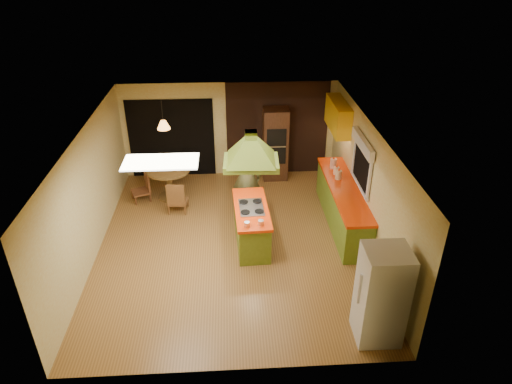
{
  "coord_description": "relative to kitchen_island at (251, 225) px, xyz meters",
  "views": [
    {
      "loc": [
        0.03,
        -7.88,
        5.65
      ],
      "look_at": [
        0.51,
        0.09,
        1.15
      ],
      "focal_mm": 32.0,
      "sensor_mm": 36.0,
      "label": 1
    }
  ],
  "objects": [
    {
      "name": "ceiling_plane",
      "position": [
        -0.41,
        0.01,
        2.07
      ],
      "size": [
        6.5,
        6.5,
        0.0
      ],
      "primitive_type": "plane",
      "rotation": [
        3.14,
        0.0,
        0.0
      ],
      "color": "silver",
      "rests_on": "room_walls"
    },
    {
      "name": "kitchen_island",
      "position": [
        0.0,
        0.0,
        0.0
      ],
      "size": [
        0.75,
        1.71,
        0.86
      ],
      "rotation": [
        0.0,
        0.0,
        0.04
      ],
      "color": "olive",
      "rests_on": "ground"
    },
    {
      "name": "dining_table",
      "position": [
        -1.89,
        2.01,
        0.12
      ],
      "size": [
        1.05,
        1.05,
        0.78
      ],
      "rotation": [
        0.0,
        0.0,
        0.33
      ],
      "color": "brown",
      "rests_on": "ground"
    },
    {
      "name": "room_walls",
      "position": [
        -0.41,
        0.01,
        0.82
      ],
      "size": [
        5.5,
        6.5,
        6.5
      ],
      "color": "beige",
      "rests_on": "ground"
    },
    {
      "name": "brick_panel",
      "position": [
        0.84,
        3.24,
        0.82
      ],
      "size": [
        2.64,
        0.03,
        2.5
      ],
      "primitive_type": "cube",
      "color": "#381E14",
      "rests_on": "ground"
    },
    {
      "name": "chair_left",
      "position": [
        -2.59,
        1.91,
        -0.06
      ],
      "size": [
        0.54,
        0.54,
        0.75
      ],
      "primitive_type": null,
      "rotation": [
        0.0,
        0.0,
        -1.17
      ],
      "color": "brown",
      "rests_on": "ground"
    },
    {
      "name": "nook_opening",
      "position": [
        -1.91,
        3.24,
        0.62
      ],
      "size": [
        2.2,
        0.03,
        2.1
      ],
      "primitive_type": "cube",
      "color": "black",
      "rests_on": "ground"
    },
    {
      "name": "fluor_panel",
      "position": [
        -1.51,
        -1.19,
        2.06
      ],
      "size": [
        1.2,
        0.6,
        0.03
      ],
      "primitive_type": "cube",
      "color": "white",
      "rests_on": "ceiling_plane"
    },
    {
      "name": "canister_medium",
      "position": [
        1.99,
        1.0,
        0.59
      ],
      "size": [
        0.19,
        0.19,
        0.2
      ],
      "primitive_type": "cylinder",
      "rotation": [
        0.0,
        0.0,
        -0.42
      ],
      "color": "beige",
      "rests_on": "right_counter"
    },
    {
      "name": "chair_near",
      "position": [
        -1.64,
        1.36,
        -0.03
      ],
      "size": [
        0.47,
        0.47,
        0.79
      ],
      "primitive_type": null,
      "rotation": [
        0.0,
        0.0,
        3.05
      ],
      "color": "brown",
      "rests_on": "ground"
    },
    {
      "name": "canister_small",
      "position": [
        1.99,
        1.23,
        0.58
      ],
      "size": [
        0.16,
        0.16,
        0.17
      ],
      "primitive_type": "cylinder",
      "rotation": [
        0.0,
        0.0,
        -0.24
      ],
      "color": "#F7E6C7",
      "rests_on": "right_counter"
    },
    {
      "name": "range_hood",
      "position": [
        0.0,
        0.0,
        1.82
      ],
      "size": [
        1.08,
        0.8,
        0.8
      ],
      "rotation": [
        0.0,
        0.0,
        -0.04
      ],
      "color": "#5C701C",
      "rests_on": "ceiling_plane"
    },
    {
      "name": "upper_cabinets",
      "position": [
        2.16,
        2.21,
        1.52
      ],
      "size": [
        0.34,
        1.4,
        0.7
      ],
      "primitive_type": "cube",
      "color": "yellow",
      "rests_on": "room_walls"
    },
    {
      "name": "right_counter",
      "position": [
        2.04,
        0.61,
        0.03
      ],
      "size": [
        0.62,
        3.05,
        0.92
      ],
      "color": "olive",
      "rests_on": "ground"
    },
    {
      "name": "ground",
      "position": [
        -0.41,
        0.01,
        -0.43
      ],
      "size": [
        6.5,
        6.5,
        0.0
      ],
      "primitive_type": "plane",
      "color": "olive",
      "rests_on": "ground"
    },
    {
      "name": "wall_oven",
      "position": [
        0.77,
        2.95,
        0.52
      ],
      "size": [
        0.64,
        0.61,
        1.9
      ],
      "rotation": [
        0.0,
        0.0,
        0.02
      ],
      "color": "#4C2B18",
      "rests_on": "ground"
    },
    {
      "name": "man",
      "position": [
        -0.05,
        1.19,
        0.5
      ],
      "size": [
        0.73,
        0.52,
        1.85
      ],
      "primitive_type": "imported",
      "rotation": [
        0.0,
        0.0,
        3.02
      ],
      "color": "#4D4D29",
      "rests_on": "ground"
    },
    {
      "name": "window_right",
      "position": [
        2.29,
        0.41,
        1.34
      ],
      "size": [
        0.12,
        1.35,
        1.06
      ],
      "color": "black",
      "rests_on": "room_walls"
    },
    {
      "name": "pendant_lamp",
      "position": [
        -1.89,
        2.01,
        1.47
      ],
      "size": [
        0.38,
        0.38,
        0.19
      ],
      "primitive_type": "cone",
      "rotation": [
        0.0,
        0.0,
        0.31
      ],
      "color": "#FF9E3F",
      "rests_on": "ceiling_plane"
    },
    {
      "name": "refrigerator",
      "position": [
        1.86,
        -2.68,
        0.4
      ],
      "size": [
        0.69,
        0.65,
        1.67
      ],
      "primitive_type": "cube",
      "rotation": [
        0.0,
        0.0,
        -0.01
      ],
      "color": "silver",
      "rests_on": "ground"
    },
    {
      "name": "canister_large",
      "position": [
        1.99,
        1.56,
        0.6
      ],
      "size": [
        0.17,
        0.17,
        0.23
      ],
      "primitive_type": "cylinder",
      "rotation": [
        0.0,
        0.0,
        0.13
      ],
      "color": "beige",
      "rests_on": "right_counter"
    }
  ]
}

